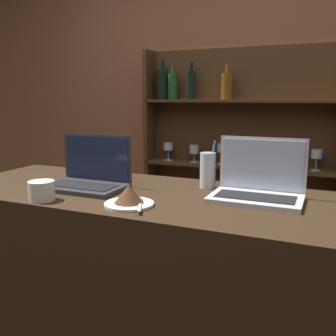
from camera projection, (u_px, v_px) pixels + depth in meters
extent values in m
cube|color=black|center=(154.00, 317.00, 1.58)|extent=(1.79, 0.64, 1.08)
cube|color=brown|center=(236.00, 113.00, 2.65)|extent=(7.00, 0.06, 2.70)
cube|color=#472D19|center=(151.00, 172.00, 2.87)|extent=(0.03, 0.18, 1.79)
cube|color=#472D19|center=(238.00, 177.00, 2.68)|extent=(1.35, 0.02, 1.79)
cube|color=#472D19|center=(234.00, 228.00, 2.67)|extent=(1.31, 0.18, 0.02)
cube|color=#472D19|center=(236.00, 166.00, 2.59)|extent=(1.31, 0.18, 0.02)
cube|color=#472D19|center=(238.00, 101.00, 2.51)|extent=(1.31, 0.18, 0.02)
cylinder|color=silver|center=(168.00, 160.00, 2.79)|extent=(0.06, 0.06, 0.01)
cylinder|color=silver|center=(168.00, 155.00, 2.78)|extent=(0.01, 0.01, 0.07)
cylinder|color=silver|center=(168.00, 146.00, 2.77)|extent=(0.07, 0.07, 0.05)
cylinder|color=silver|center=(194.00, 162.00, 2.71)|extent=(0.06, 0.06, 0.01)
cylinder|color=silver|center=(194.00, 157.00, 2.70)|extent=(0.01, 0.01, 0.06)
cylinder|color=silver|center=(194.00, 149.00, 2.69)|extent=(0.07, 0.07, 0.06)
cylinder|color=silver|center=(222.00, 164.00, 2.63)|extent=(0.06, 0.06, 0.01)
cylinder|color=silver|center=(222.00, 158.00, 2.62)|extent=(0.01, 0.01, 0.08)
cylinder|color=silver|center=(222.00, 148.00, 2.61)|extent=(0.07, 0.07, 0.06)
cylinder|color=silver|center=(251.00, 166.00, 2.55)|extent=(0.06, 0.06, 0.01)
cylinder|color=silver|center=(251.00, 160.00, 2.54)|extent=(0.01, 0.01, 0.07)
cylinder|color=silver|center=(252.00, 151.00, 2.53)|extent=(0.07, 0.07, 0.05)
cylinder|color=silver|center=(282.00, 168.00, 2.47)|extent=(0.06, 0.06, 0.01)
cylinder|color=silver|center=(283.00, 162.00, 2.46)|extent=(0.01, 0.01, 0.07)
cylinder|color=silver|center=(283.00, 152.00, 2.45)|extent=(0.07, 0.07, 0.06)
cylinder|color=silver|center=(316.00, 170.00, 2.39)|extent=(0.06, 0.06, 0.01)
cylinder|color=silver|center=(316.00, 164.00, 2.38)|extent=(0.01, 0.01, 0.08)
cylinder|color=silver|center=(317.00, 154.00, 2.37)|extent=(0.07, 0.07, 0.06)
cylinder|color=black|center=(191.00, 85.00, 2.62)|extent=(0.07, 0.07, 0.19)
cylinder|color=black|center=(191.00, 67.00, 2.60)|extent=(0.02, 0.02, 0.06)
cylinder|color=brown|center=(227.00, 86.00, 2.52)|extent=(0.08, 0.08, 0.17)
cylinder|color=brown|center=(228.00, 69.00, 2.50)|extent=(0.03, 0.03, 0.06)
cylinder|color=black|center=(162.00, 85.00, 2.71)|extent=(0.08, 0.08, 0.21)
cylinder|color=black|center=(162.00, 65.00, 2.68)|extent=(0.03, 0.03, 0.07)
cylinder|color=#1E4C23|center=(173.00, 87.00, 2.68)|extent=(0.07, 0.07, 0.18)
cylinder|color=#1E4C23|center=(173.00, 70.00, 2.66)|extent=(0.03, 0.03, 0.06)
cube|color=#333338|center=(83.00, 187.00, 1.54)|extent=(0.34, 0.21, 0.02)
cube|color=black|center=(82.00, 185.00, 1.53)|extent=(0.29, 0.12, 0.00)
cube|color=#333338|center=(97.00, 157.00, 1.62)|extent=(0.34, 0.00, 0.20)
cube|color=#1E2847|center=(97.00, 158.00, 1.61)|extent=(0.31, 0.01, 0.18)
cube|color=silver|center=(256.00, 199.00, 1.36)|extent=(0.33, 0.21, 0.02)
cube|color=black|center=(255.00, 197.00, 1.35)|extent=(0.28, 0.12, 0.00)
cube|color=silver|center=(262.00, 164.00, 1.44)|extent=(0.33, 0.00, 0.21)
cube|color=silver|center=(262.00, 164.00, 1.44)|extent=(0.30, 0.01, 0.19)
cylinder|color=white|center=(130.00, 204.00, 1.31)|extent=(0.17, 0.17, 0.01)
cone|color=#51301C|center=(129.00, 194.00, 1.30)|extent=(0.10, 0.10, 0.07)
cube|color=#B7B7BC|center=(140.00, 205.00, 1.28)|extent=(0.08, 0.16, 0.00)
cylinder|color=silver|center=(208.00, 170.00, 1.56)|extent=(0.07, 0.07, 0.15)
cylinder|color=#338CD8|center=(211.00, 164.00, 1.55)|extent=(0.04, 0.01, 0.20)
cylinder|color=silver|center=(42.00, 191.00, 1.37)|extent=(0.09, 0.09, 0.07)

